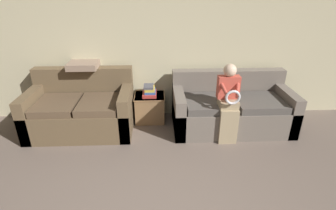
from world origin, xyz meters
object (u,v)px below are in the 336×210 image
child_left_seated (229,100)px  book_stack (150,91)px  couch_main (231,109)px  couch_side (82,110)px  side_shelf (150,107)px  throw_pillow (84,65)px

child_left_seated → book_stack: 1.37m
couch_main → couch_side: size_ratio=1.17×
couch_side → side_shelf: couch_side is taller
couch_main → throw_pillow: (-2.42, 0.36, 0.69)m
book_stack → throw_pillow: bearing=175.9°
couch_main → book_stack: (-1.35, 0.29, 0.23)m
side_shelf → throw_pillow: throw_pillow is taller
couch_side → child_left_seated: child_left_seated is taller
child_left_seated → couch_side: bearing=169.8°
couch_side → book_stack: (1.11, 0.27, 0.21)m
couch_side → side_shelf: size_ratio=3.16×
couch_main → throw_pillow: throw_pillow is taller
side_shelf → child_left_seated: bearing=-29.5°
child_left_seated → throw_pillow: bearing=161.5°
child_left_seated → side_shelf: child_left_seated is taller
couch_side → book_stack: couch_side is taller
child_left_seated → throw_pillow: size_ratio=2.51×
couch_main → throw_pillow: bearing=171.5°
throw_pillow → book_stack: bearing=-4.1°
couch_side → book_stack: size_ratio=5.22×
couch_side → child_left_seated: size_ratio=1.38×
side_shelf → book_stack: 0.30m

